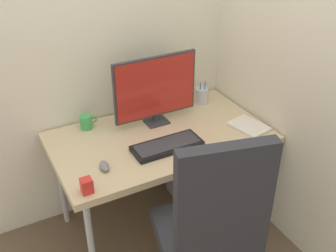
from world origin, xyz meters
The scene contains 13 objects.
ground_plane centered at (0.00, 0.00, 0.00)m, with size 8.00×8.00×0.00m, color brown.
wall_back centered at (0.00, 0.41, 1.40)m, with size 2.29×0.04×2.80m, color beige.
wall_side_right centered at (0.69, -0.14, 1.40)m, with size 0.04×1.73×2.80m, color beige.
desk centered at (0.00, 0.00, 0.65)m, with size 1.32×0.76×0.70m.
office_chair centered at (-0.06, -0.69, 0.57)m, with size 0.61×0.62×1.12m.
filing_cabinet centered at (0.39, 0.04, 0.29)m, with size 0.40×0.51×0.58m.
monitor centered at (0.05, 0.15, 0.94)m, with size 0.55×0.11×0.45m.
keyboard centered at (-0.03, -0.15, 0.72)m, with size 0.42×0.17×0.03m.
mouse centered at (-0.42, -0.16, 0.72)m, with size 0.05×0.10×0.03m, color slate.
pen_holder centered at (0.46, 0.25, 0.76)m, with size 0.09×0.09×0.17m.
notebook centered at (0.54, -0.19, 0.71)m, with size 0.17×0.24×0.02m, color silver.
coffee_mug centered at (-0.37, 0.29, 0.75)m, with size 0.11×0.07×0.09m.
desk_clamp_accessory centered at (-0.57, -0.31, 0.74)m, with size 0.06×0.06×0.08m, color red.
Camera 1 is at (-0.96, -1.91, 2.03)m, focal length 43.65 mm.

